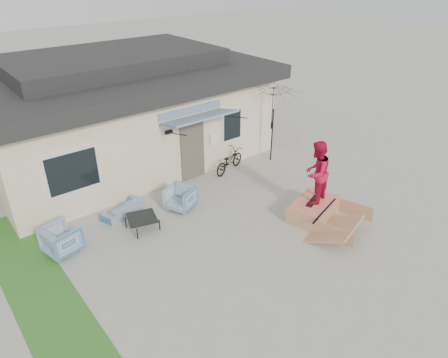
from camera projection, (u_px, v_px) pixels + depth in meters
ground at (256, 248)px, 11.28m from camera, size 90.00×90.00×0.00m
grass_strip at (40, 291)px, 9.80m from camera, size 1.40×8.00×0.01m
house at (119, 108)px, 15.85m from camera, size 10.80×8.49×4.10m
loveseat at (122, 206)px, 12.65m from camera, size 1.47×0.83×0.55m
armchair_left at (61, 238)px, 10.94m from camera, size 0.97×1.01×0.89m
armchair_right at (180, 197)px, 12.88m from camera, size 1.03×1.06×0.84m
coffee_table at (142, 223)px, 11.99m from camera, size 1.00×1.00×0.40m
bicycle at (229, 158)px, 15.13m from camera, size 1.70×1.00×1.03m
patio_umbrella at (273, 118)px, 15.38m from camera, size 2.33×2.24×2.20m
skate_ramp at (313, 209)px, 12.52m from camera, size 2.10×2.47×0.53m
skateboard at (313, 201)px, 12.41m from camera, size 0.80×0.45×0.05m
skater at (316, 172)px, 11.93m from camera, size 1.12×0.97×1.95m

